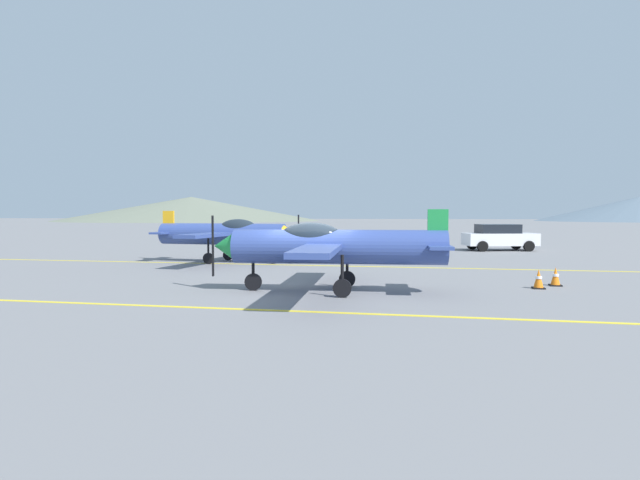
{
  "coord_description": "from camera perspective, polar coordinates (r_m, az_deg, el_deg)",
  "views": [
    {
      "loc": [
        3.33,
        -14.99,
        2.29
      ],
      "look_at": [
        -0.84,
        6.0,
        1.2
      ],
      "focal_mm": 29.47,
      "sensor_mm": 36.0,
      "label": 1
    }
  ],
  "objects": [
    {
      "name": "airplane_near",
      "position": [
        15.24,
        1.03,
        -0.6
      ],
      "size": [
        7.0,
        8.05,
        2.41
      ],
      "color": "#33478C",
      "rests_on": "ground_plane"
    },
    {
      "name": "car_sedan",
      "position": [
        34.11,
        18.9,
        0.33
      ],
      "size": [
        4.61,
        2.82,
        1.62
      ],
      "color": "white",
      "rests_on": "ground_plane"
    },
    {
      "name": "traffic_cone_side",
      "position": [
        18.19,
        24.2,
        -3.66
      ],
      "size": [
        0.36,
        0.36,
        0.59
      ],
      "color": "black",
      "rests_on": "ground_plane"
    },
    {
      "name": "hill_left",
      "position": [
        167.69,
        -13.8,
        3.31
      ],
      "size": [
        79.63,
        79.63,
        7.38
      ],
      "primitive_type": "cone",
      "color": "slate",
      "rests_on": "ground_plane"
    },
    {
      "name": "traffic_cone_front",
      "position": [
        17.31,
        22.65,
        -3.95
      ],
      "size": [
        0.36,
        0.36,
        0.59
      ],
      "color": "black",
      "rests_on": "ground_plane"
    },
    {
      "name": "airplane_mid",
      "position": [
        24.8,
        -10.05,
        0.71
      ],
      "size": [
        7.0,
        8.05,
        2.41
      ],
      "color": "#33478C",
      "rests_on": "ground_plane"
    },
    {
      "name": "apron_line_near",
      "position": [
        12.48,
        -4.47,
        -7.65
      ],
      "size": [
        80.0,
        0.16,
        0.01
      ],
      "primitive_type": "cube",
      "color": "yellow",
      "rests_on": "ground_plane"
    },
    {
      "name": "apron_line_far",
      "position": [
        22.77,
        2.77,
        -2.85
      ],
      "size": [
        80.0,
        0.16,
        0.01
      ],
      "primitive_type": "cube",
      "color": "yellow",
      "rests_on": "ground_plane"
    },
    {
      "name": "ground_plane",
      "position": [
        15.53,
        -1.27,
        -5.57
      ],
      "size": [
        400.0,
        400.0,
        0.0
      ],
      "primitive_type": "plane",
      "color": "slate"
    }
  ]
}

